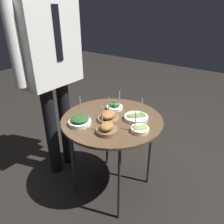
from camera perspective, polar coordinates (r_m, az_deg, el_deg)
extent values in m
plane|color=black|center=(1.90, 0.00, -18.75)|extent=(8.00, 8.00, 0.00)
cylinder|color=brown|center=(1.52, 0.00, -1.99)|extent=(0.71, 0.71, 0.02)
cylinder|color=#2D2D2D|center=(1.76, 9.85, -10.34)|extent=(0.02, 0.02, 0.62)
cylinder|color=#2D2D2D|center=(1.48, 1.87, -18.53)|extent=(0.02, 0.02, 0.62)
cylinder|color=#2D2D2D|center=(1.94, -1.36, -6.02)|extent=(0.02, 0.02, 0.62)
cylinder|color=#2D2D2D|center=(1.69, -10.33, -12.21)|extent=(0.02, 0.02, 0.62)
cylinder|color=brown|center=(1.35, -1.35, -5.00)|extent=(0.13, 0.13, 0.03)
ellipsoid|color=#93602D|center=(1.33, -1.36, -3.69)|extent=(0.12, 0.11, 0.04)
cylinder|color=#ADADB2|center=(1.33, -2.60, -1.93)|extent=(0.01, 0.01, 0.16)
cylinder|color=brown|center=(1.49, -0.96, -1.80)|extent=(0.15, 0.15, 0.02)
ellipsoid|color=#93602D|center=(1.47, -0.97, -0.68)|extent=(0.14, 0.12, 0.05)
cylinder|color=#ADADB2|center=(1.49, -0.86, 1.25)|extent=(0.01, 0.01, 0.15)
cylinder|color=white|center=(1.65, 0.71, 1.15)|extent=(0.12, 0.12, 0.02)
sphere|color=#2D7028|center=(1.64, 1.10, 2.11)|extent=(0.03, 0.03, 0.03)
sphere|color=#2D7028|center=(1.66, 0.22, 2.44)|extent=(0.04, 0.04, 0.04)
sphere|color=#2D7028|center=(1.63, -0.18, 1.91)|extent=(0.03, 0.03, 0.03)
sphere|color=#2D7028|center=(1.61, 0.82, 1.73)|extent=(0.04, 0.04, 0.04)
sphere|color=#2D7028|center=(1.62, 1.38, 1.88)|extent=(0.03, 0.03, 0.03)
cylinder|color=#ADADB2|center=(1.62, 1.93, 3.09)|extent=(0.01, 0.01, 0.14)
cylinder|color=white|center=(1.45, -8.38, -2.75)|extent=(0.15, 0.15, 0.03)
ellipsoid|color=#1E4C1E|center=(1.44, -8.45, -1.74)|extent=(0.12, 0.12, 0.03)
cylinder|color=#ADADB2|center=(1.45, -8.23, 0.72)|extent=(0.01, 0.01, 0.18)
cylinder|color=silver|center=(1.51, 6.32, -1.51)|extent=(0.16, 0.16, 0.03)
ellipsoid|color=#5B8938|center=(1.51, 6.12, -0.55)|extent=(0.11, 0.10, 0.01)
ellipsoid|color=#5B8938|center=(1.51, 6.24, -0.73)|extent=(0.11, 0.10, 0.01)
ellipsoid|color=#5B8938|center=(1.50, 6.35, -0.91)|extent=(0.11, 0.10, 0.01)
ellipsoid|color=#5B8938|center=(1.49, 6.47, -1.09)|extent=(0.11, 0.10, 0.01)
ellipsoid|color=#5B8938|center=(1.48, 6.59, -1.27)|extent=(0.11, 0.10, 0.01)
cylinder|color=#ADADB2|center=(1.50, 7.79, 1.01)|extent=(0.01, 0.01, 0.15)
cylinder|color=silver|center=(1.37, 7.29, -4.59)|extent=(0.11, 0.11, 0.03)
ellipsoid|color=#7AA847|center=(1.38, 7.02, -3.53)|extent=(0.08, 0.07, 0.01)
ellipsoid|color=#7AA847|center=(1.37, 7.18, -3.74)|extent=(0.08, 0.07, 0.01)
ellipsoid|color=#7AA847|center=(1.36, 7.33, -3.95)|extent=(0.08, 0.07, 0.01)
ellipsoid|color=#7AA847|center=(1.36, 7.49, -4.17)|extent=(0.08, 0.07, 0.01)
ellipsoid|color=#7AA847|center=(1.35, 7.65, -4.38)|extent=(0.08, 0.07, 0.01)
cylinder|color=#ADADB2|center=(1.35, 6.09, -2.43)|extent=(0.01, 0.01, 0.13)
cylinder|color=black|center=(1.88, -15.50, -4.97)|extent=(0.10, 0.10, 0.80)
cylinder|color=black|center=(1.96, -12.00, -3.09)|extent=(0.10, 0.10, 0.80)
cube|color=white|center=(1.69, -16.35, 16.87)|extent=(0.45, 0.22, 0.60)
cube|color=black|center=(1.59, -14.03, 19.22)|extent=(0.05, 0.01, 0.36)
cylinder|color=white|center=(1.54, -24.27, 15.70)|extent=(0.07, 0.07, 0.55)
cylinder|color=white|center=(1.85, -9.87, 19.06)|extent=(0.07, 0.07, 0.55)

